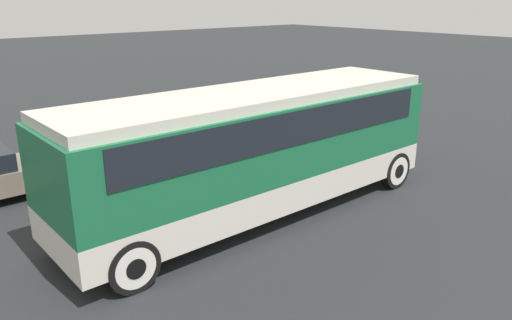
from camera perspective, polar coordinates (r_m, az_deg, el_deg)
The scene contains 3 objects.
ground_plane at distance 12.28m, azimuth -0.00°, elevation -6.05°, with size 120.00×120.00×0.00m, color #26282B.
tour_bus at distance 11.71m, azimuth 0.36°, elevation 2.22°, with size 9.69×2.64×3.03m.
parked_car_near at distance 16.00m, azimuth -16.24°, elevation 1.61°, with size 4.58×1.96×1.33m.
Camera 1 is at (-7.25, -8.52, 5.06)m, focal length 35.00 mm.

